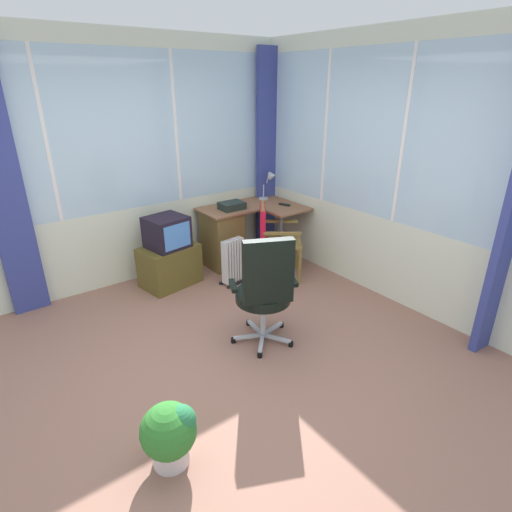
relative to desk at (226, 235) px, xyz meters
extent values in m
cube|color=#916353|center=(-1.14, -1.78, -0.44)|extent=(5.18, 5.18, 0.06)
cube|color=silver|center=(-1.14, 0.34, 0.03)|extent=(4.18, 0.06, 0.89)
cube|color=silver|center=(-1.14, 0.34, 1.32)|extent=(4.10, 0.06, 1.68)
cube|color=silver|center=(-1.14, 0.34, 2.25)|extent=(4.18, 0.06, 0.18)
cube|color=white|center=(-1.84, 0.34, 1.32)|extent=(0.04, 0.07, 1.68)
cube|color=white|center=(-0.44, 0.34, 1.32)|extent=(0.04, 0.07, 1.68)
cube|color=silver|center=(0.98, -1.78, 0.03)|extent=(0.06, 4.18, 0.89)
cube|color=silver|center=(0.98, -1.78, 1.32)|extent=(0.06, 4.10, 1.68)
cube|color=silver|center=(0.98, -1.78, 2.25)|extent=(0.06, 4.18, 0.18)
cube|color=white|center=(0.98, -1.78, 1.32)|extent=(0.07, 0.04, 1.68)
cube|color=white|center=(0.98, -0.73, 1.32)|extent=(0.07, 0.04, 1.68)
cube|color=#36408A|center=(-2.29, 0.26, 0.92)|extent=(0.34, 0.08, 2.65)
cube|color=#36408A|center=(0.85, 0.21, 0.92)|extent=(0.34, 0.09, 2.65)
cube|color=brown|center=(0.32, 0.02, 0.33)|extent=(1.22, 0.55, 0.02)
cube|color=brown|center=(0.66, -0.45, 0.33)|extent=(0.55, 0.38, 0.02)
cube|color=brown|center=(-0.06, 0.02, -0.05)|extent=(0.40, 0.51, 0.72)
cylinder|color=#4C4C51|center=(0.42, -0.59, -0.04)|extent=(0.04, 0.04, 0.73)
cylinder|color=#4C4C51|center=(-0.25, 0.25, -0.04)|extent=(0.04, 0.04, 0.73)
cylinder|color=#B2B7BC|center=(0.69, 0.10, 0.35)|extent=(0.13, 0.13, 0.02)
cylinder|color=#B2B7BC|center=(0.69, 0.10, 0.45)|extent=(0.02, 0.02, 0.18)
cylinder|color=#B2B7BC|center=(0.74, 0.07, 0.63)|extent=(0.05, 0.11, 0.16)
cone|color=#B2B7BC|center=(0.79, 0.03, 0.67)|extent=(0.14, 0.14, 0.12)
cube|color=black|center=(0.72, -0.31, 0.36)|extent=(0.09, 0.16, 0.02)
cube|color=#1E2B26|center=(0.08, -0.04, 0.39)|extent=(0.31, 0.24, 0.09)
cylinder|color=brown|center=(0.39, -0.99, -0.19)|extent=(0.04, 0.04, 0.44)
cylinder|color=brown|center=(0.66, -0.64, -0.19)|extent=(0.04, 0.04, 0.44)
cylinder|color=brown|center=(0.04, -0.73, -0.19)|extent=(0.04, 0.04, 0.44)
cylinder|color=brown|center=(0.31, -0.38, -0.19)|extent=(0.04, 0.04, 0.44)
cube|color=brown|center=(0.35, -0.69, 0.05)|extent=(0.67, 0.67, 0.04)
cube|color=brown|center=(0.18, -0.55, 0.28)|extent=(0.29, 0.37, 0.43)
cube|color=red|center=(0.18, -0.55, 0.30)|extent=(0.32, 0.40, 0.36)
cube|color=brown|center=(0.22, -0.86, 0.23)|extent=(0.37, 0.29, 0.03)
cube|color=brown|center=(0.48, -0.51, 0.23)|extent=(0.37, 0.29, 0.03)
cube|color=#B7B7BF|center=(-0.79, -1.59, -0.36)|extent=(0.27, 0.15, 0.02)
cylinder|color=black|center=(-0.92, -1.53, -0.39)|extent=(0.05, 0.05, 0.05)
cube|color=#B7B7BF|center=(-0.76, -1.75, -0.36)|extent=(0.22, 0.23, 0.02)
cylinder|color=black|center=(-0.85, -1.85, -0.39)|extent=(0.05, 0.05, 0.05)
cube|color=#B7B7BF|center=(-0.59, -1.77, -0.36)|extent=(0.17, 0.26, 0.02)
cylinder|color=black|center=(-0.53, -1.89, -0.39)|extent=(0.05, 0.05, 0.05)
cube|color=#B7B7BF|center=(-0.52, -1.62, -0.36)|extent=(0.28, 0.09, 0.02)
cylinder|color=black|center=(-0.39, -1.60, -0.39)|extent=(0.05, 0.05, 0.05)
cube|color=#B7B7BF|center=(-0.64, -1.51, -0.36)|extent=(0.07, 0.28, 0.02)
cylinder|color=black|center=(-0.63, -1.37, -0.39)|extent=(0.05, 0.05, 0.05)
cylinder|color=#B7B7BF|center=(-0.66, -1.65, -0.17)|extent=(0.05, 0.05, 0.36)
cylinder|color=black|center=(-0.66, -1.65, 0.05)|extent=(0.50, 0.50, 0.09)
cube|color=black|center=(-0.74, -1.82, 0.38)|extent=(0.42, 0.26, 0.56)
cube|color=black|center=(-0.42, -1.76, 0.18)|extent=(0.14, 0.22, 0.04)
cube|color=black|center=(-0.91, -1.54, 0.18)|extent=(0.14, 0.22, 0.04)
cube|color=brown|center=(-0.84, -0.08, -0.17)|extent=(0.71, 0.54, 0.48)
cube|color=black|center=(-0.84, -0.08, 0.25)|extent=(0.48, 0.47, 0.36)
cube|color=#4D8BE2|center=(-0.81, -0.28, 0.25)|extent=(0.34, 0.07, 0.28)
cube|color=#262628|center=(-0.70, -0.06, 0.10)|extent=(0.29, 0.26, 0.07)
cube|color=silver|center=(-0.36, -0.53, -0.12)|extent=(0.03, 0.10, 0.53)
cube|color=silver|center=(-0.31, -0.52, -0.12)|extent=(0.03, 0.10, 0.53)
cube|color=silver|center=(-0.27, -0.51, -0.12)|extent=(0.03, 0.10, 0.53)
cube|color=silver|center=(-0.23, -0.51, -0.12)|extent=(0.03, 0.10, 0.53)
cube|color=silver|center=(-0.19, -0.50, -0.12)|extent=(0.03, 0.10, 0.53)
cube|color=silver|center=(-0.15, -0.49, -0.12)|extent=(0.03, 0.10, 0.53)
cube|color=silver|center=(-0.11, -0.49, -0.12)|extent=(0.03, 0.10, 0.53)
cube|color=black|center=(-0.22, -0.58, -0.39)|extent=(0.31, 0.08, 0.03)
cube|color=black|center=(-0.24, -0.44, -0.39)|extent=(0.31, 0.08, 0.03)
cube|color=silver|center=(-0.07, -0.48, -0.09)|extent=(0.06, 0.10, 0.37)
cylinder|color=silver|center=(-1.95, -2.37, -0.35)|extent=(0.23, 0.23, 0.13)
sphere|color=#2E752B|center=(-1.95, -2.37, -0.15)|extent=(0.35, 0.35, 0.35)
sphere|color=#267141|center=(-1.88, -2.41, -0.08)|extent=(0.19, 0.19, 0.19)
camera|label=1|loc=(-2.65, -4.21, 1.83)|focal=28.67mm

